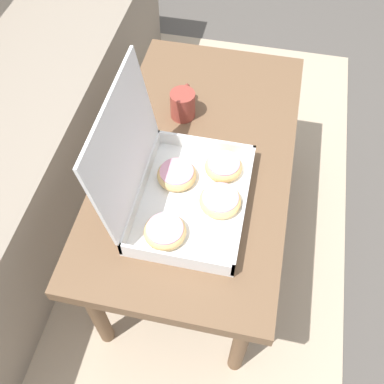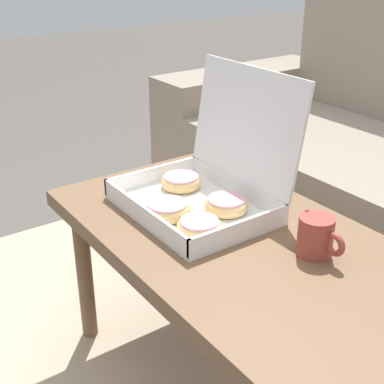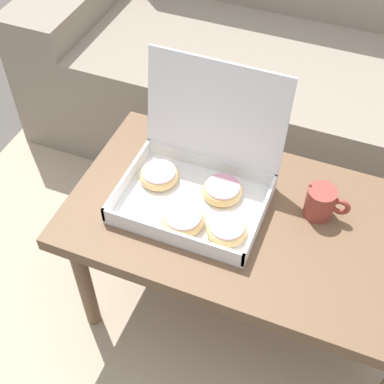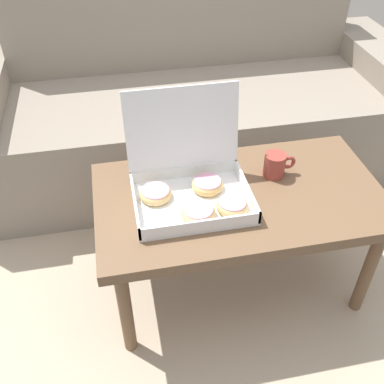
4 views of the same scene
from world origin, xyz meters
name	(u,v)px [view 4 (image 4 of 4)]	position (x,y,z in m)	size (l,w,h in m)	color
ground_plane	(228,271)	(0.00, 0.00, 0.00)	(12.00, 12.00, 0.00)	#514C47
area_rug	(212,220)	(0.00, 0.30, 0.01)	(2.28, 1.79, 0.01)	tan
couch	(190,108)	(0.00, 0.80, 0.31)	(2.16, 0.81, 0.90)	gray
coffee_table	(239,206)	(0.00, -0.06, 0.41)	(0.97, 0.53, 0.47)	brown
pastry_box	(193,185)	(-0.16, -0.05, 0.52)	(0.37, 0.33, 0.33)	white
coffee_mug	(275,165)	(0.14, 0.01, 0.51)	(0.11, 0.07, 0.09)	#993D33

